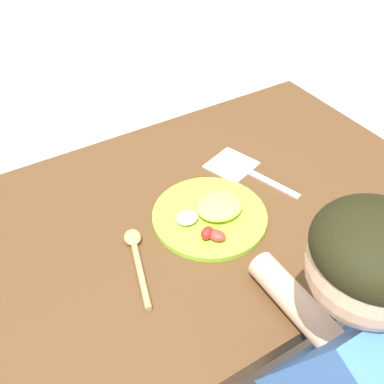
{
  "coord_description": "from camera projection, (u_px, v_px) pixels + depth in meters",
  "views": [
    {
      "loc": [
        -0.34,
        -0.61,
        1.38
      ],
      "look_at": [
        0.05,
        0.04,
        0.71
      ],
      "focal_mm": 41.93,
      "sensor_mm": 36.0,
      "label": 1
    }
  ],
  "objects": [
    {
      "name": "ground_plane",
      "position": [
        184.0,
        369.0,
        1.43
      ],
      "size": [
        8.0,
        8.0,
        0.0
      ],
      "primitive_type": "plane",
      "color": "#B3A492"
    },
    {
      "name": "dining_table",
      "position": [
        181.0,
        243.0,
        1.03
      ],
      "size": [
        1.22,
        0.7,
        0.69
      ],
      "color": "#50331A",
      "rests_on": "ground_plane"
    },
    {
      "name": "plate",
      "position": [
        211.0,
        214.0,
        0.96
      ],
      "size": [
        0.25,
        0.25,
        0.04
      ],
      "color": "#95D335",
      "rests_on": "dining_table"
    },
    {
      "name": "fork",
      "position": [
        260.0,
        177.0,
        1.07
      ],
      "size": [
        0.08,
        0.22,
        0.01
      ],
      "rotation": [
        0.0,
        0.0,
        1.87
      ],
      "color": "silver",
      "rests_on": "dining_table"
    },
    {
      "name": "spoon",
      "position": [
        136.0,
        255.0,
        0.89
      ],
      "size": [
        0.08,
        0.2,
        0.02
      ],
      "rotation": [
        0.0,
        0.0,
        1.29
      ],
      "color": "tan",
      "rests_on": "dining_table"
    },
    {
      "name": "napkin",
      "position": [
        232.0,
        165.0,
        1.11
      ],
      "size": [
        0.13,
        0.13,
        0.0
      ],
      "primitive_type": "cube",
      "rotation": [
        0.0,
        0.0,
        0.33
      ],
      "color": "white",
      "rests_on": "dining_table"
    }
  ]
}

